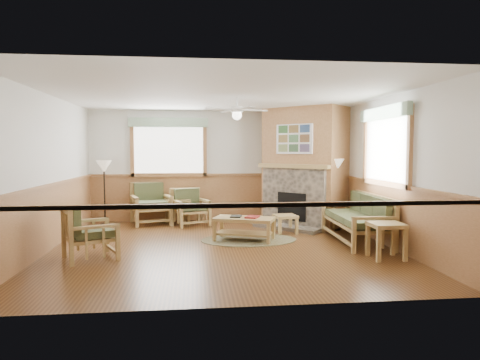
{
  "coord_description": "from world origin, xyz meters",
  "views": [
    {
      "loc": [
        -0.5,
        -7.59,
        1.73
      ],
      "look_at": [
        0.4,
        0.7,
        1.15
      ],
      "focal_mm": 32.0,
      "sensor_mm": 36.0,
      "label": 1
    }
  ],
  "objects": [
    {
      "name": "wainscot",
      "position": [
        0.0,
        0.0,
        0.55
      ],
      "size": [
        6.0,
        6.0,
        1.1
      ],
      "primitive_type": null,
      "color": "#A06D41",
      "rests_on": "floor"
    },
    {
      "name": "wall_front",
      "position": [
        0.0,
        -3.0,
        1.35
      ],
      "size": [
        6.0,
        0.02,
        2.7
      ],
      "primitive_type": "cube",
      "color": "silver",
      "rests_on": "floor"
    },
    {
      "name": "footstool",
      "position": [
        1.39,
        1.1,
        0.19
      ],
      "size": [
        0.5,
        0.5,
        0.38
      ],
      "primitive_type": null,
      "rotation": [
        0.0,
        0.0,
        0.13
      ],
      "color": "#A7874E",
      "rests_on": "floor"
    },
    {
      "name": "armchair_back_right",
      "position": [
        -0.59,
        2.31,
        0.42
      ],
      "size": [
        0.97,
        0.97,
        0.84
      ],
      "primitive_type": null,
      "rotation": [
        0.0,
        0.0,
        0.37
      ],
      "color": "#A7874E",
      "rests_on": "floor"
    },
    {
      "name": "window_back",
      "position": [
        -1.1,
        2.96,
        2.53
      ],
      "size": [
        1.9,
        0.16,
        1.5
      ],
      "primitive_type": null,
      "color": "white",
      "rests_on": "wall_back"
    },
    {
      "name": "book_dark",
      "position": [
        0.3,
        0.52,
        0.47
      ],
      "size": [
        0.26,
        0.31,
        0.03
      ],
      "primitive_type": "cube",
      "rotation": [
        0.0,
        0.0,
        -0.24
      ],
      "color": "black",
      "rests_on": "coffee_table"
    },
    {
      "name": "wall_left",
      "position": [
        -3.0,
        0.0,
        1.35
      ],
      "size": [
        0.02,
        6.0,
        2.7
      ],
      "primitive_type": "cube",
      "color": "silver",
      "rests_on": "floor"
    },
    {
      "name": "coffee_table",
      "position": [
        0.45,
        0.45,
        0.22
      ],
      "size": [
        1.25,
        0.92,
        0.45
      ],
      "primitive_type": null,
      "rotation": [
        0.0,
        0.0,
        -0.36
      ],
      "color": "#A7874E",
      "rests_on": "floor"
    },
    {
      "name": "floor_lamp_left",
      "position": [
        -2.55,
        2.48,
        0.75
      ],
      "size": [
        0.37,
        0.37,
        1.5
      ],
      "primitive_type": null,
      "rotation": [
        0.0,
        0.0,
        -0.08
      ],
      "color": "black",
      "rests_on": "floor"
    },
    {
      "name": "wall_right",
      "position": [
        3.0,
        0.0,
        1.35
      ],
      "size": [
        0.02,
        6.0,
        2.7
      ],
      "primitive_type": "cube",
      "color": "silver",
      "rests_on": "floor"
    },
    {
      "name": "book_red",
      "position": [
        0.6,
        0.4,
        0.48
      ],
      "size": [
        0.33,
        0.36,
        0.03
      ],
      "primitive_type": "cube",
      "rotation": [
        0.0,
        0.0,
        -0.43
      ],
      "color": "maroon",
      "rests_on": "coffee_table"
    },
    {
      "name": "ceiling_fan",
      "position": [
        0.3,
        0.3,
        2.66
      ],
      "size": [
        1.59,
        1.59,
        0.36
      ],
      "primitive_type": null,
      "rotation": [
        0.0,
        0.0,
        0.35
      ],
      "color": "white",
      "rests_on": "ceiling"
    },
    {
      "name": "wall_back",
      "position": [
        0.0,
        3.0,
        1.35
      ],
      "size": [
        6.0,
        0.02,
        2.7
      ],
      "primitive_type": "cube",
      "color": "silver",
      "rests_on": "floor"
    },
    {
      "name": "armchair_left",
      "position": [
        -2.15,
        -0.64,
        0.42
      ],
      "size": [
        1.0,
        1.0,
        0.85
      ],
      "primitive_type": null,
      "rotation": [
        0.0,
        0.0,
        2.01
      ],
      "color": "#A7874E",
      "rests_on": "floor"
    },
    {
      "name": "floor_lamp_right",
      "position": [
        2.55,
        1.35,
        0.78
      ],
      "size": [
        0.46,
        0.46,
        1.55
      ],
      "primitive_type": null,
      "rotation": [
        0.0,
        0.0,
        -0.38
      ],
      "color": "black",
      "rests_on": "floor"
    },
    {
      "name": "end_table_sofa",
      "position": [
        2.55,
        -1.14,
        0.29
      ],
      "size": [
        0.52,
        0.5,
        0.58
      ],
      "primitive_type": null,
      "rotation": [
        0.0,
        0.0,
        0.0
      ],
      "color": "#A7874E",
      "rests_on": "floor"
    },
    {
      "name": "floor",
      "position": [
        0.0,
        0.0,
        -0.01
      ],
      "size": [
        6.0,
        6.0,
        0.01
      ],
      "primitive_type": "cube",
      "color": "#563318",
      "rests_on": "ground"
    },
    {
      "name": "fireplace",
      "position": [
        2.05,
        2.05,
        1.35
      ],
      "size": [
        3.11,
        3.11,
        2.7
      ],
      "primitive_type": null,
      "rotation": [
        0.0,
        0.0,
        -0.79
      ],
      "color": "#A06D41",
      "rests_on": "floor"
    },
    {
      "name": "end_table_chairs",
      "position": [
        -0.89,
        2.55,
        0.29
      ],
      "size": [
        0.63,
        0.61,
        0.58
      ],
      "primitive_type": null,
      "rotation": [
        0.0,
        0.0,
        0.25
      ],
      "color": "#A7874E",
      "rests_on": "floor"
    },
    {
      "name": "window_right",
      "position": [
        2.96,
        -0.2,
        2.53
      ],
      "size": [
        0.16,
        1.9,
        1.5
      ],
      "primitive_type": null,
      "color": "white",
      "rests_on": "wall_right"
    },
    {
      "name": "braided_rug",
      "position": [
        0.55,
        0.49,
        0.01
      ],
      "size": [
        2.08,
        2.08,
        0.01
      ],
      "primitive_type": "cylinder",
      "rotation": [
        0.0,
        0.0,
        0.15
      ],
      "color": "brown",
      "rests_on": "floor"
    },
    {
      "name": "sofa",
      "position": [
        2.55,
        0.15,
        0.45
      ],
      "size": [
        1.97,
        0.86,
        0.9
      ],
      "primitive_type": null,
      "rotation": [
        0.0,
        0.0,
        -1.6
      ],
      "color": "#A7874E",
      "rests_on": "floor"
    },
    {
      "name": "armchair_back_left",
      "position": [
        -1.5,
        2.55,
        0.48
      ],
      "size": [
        1.06,
        1.06,
        0.96
      ],
      "primitive_type": null,
      "rotation": [
        0.0,
        0.0,
        0.29
      ],
      "color": "#A7874E",
      "rests_on": "floor"
    },
    {
      "name": "ceiling",
      "position": [
        0.0,
        0.0,
        2.7
      ],
      "size": [
        6.0,
        6.0,
        0.01
      ],
      "primitive_type": "cube",
      "color": "white",
      "rests_on": "floor"
    }
  ]
}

